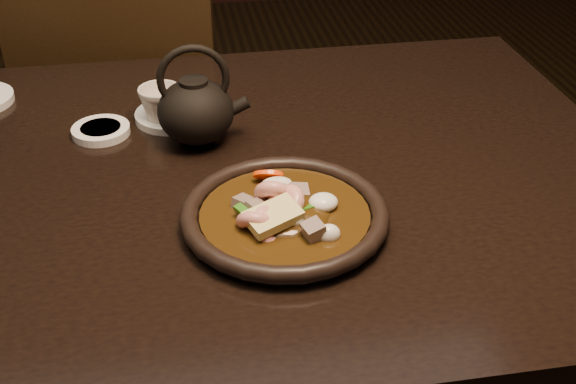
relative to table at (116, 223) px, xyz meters
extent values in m
cube|color=black|center=(0.00, 0.00, 0.06)|extent=(1.60, 0.90, 0.04)
cylinder|color=black|center=(0.72, 0.37, -0.32)|extent=(0.06, 0.06, 0.71)
cube|color=black|center=(0.01, 0.70, -0.21)|extent=(0.52, 0.52, 0.04)
cylinder|color=black|center=(0.22, 0.85, -0.45)|extent=(0.04, 0.04, 0.44)
cylinder|color=black|center=(0.16, 0.49, -0.45)|extent=(0.04, 0.04, 0.44)
cylinder|color=black|center=(-0.13, 0.91, -0.45)|extent=(0.04, 0.04, 0.44)
cylinder|color=black|center=(-0.19, 0.55, -0.45)|extent=(0.04, 0.04, 0.44)
cube|color=black|center=(-0.02, 0.50, 0.04)|extent=(0.43, 0.10, 0.47)
cylinder|color=black|center=(0.24, -0.15, 0.08)|extent=(0.26, 0.26, 0.01)
torus|color=black|center=(0.24, -0.15, 0.09)|extent=(0.28, 0.28, 0.02)
cylinder|color=#331F09|center=(0.24, -0.15, 0.09)|extent=(0.23, 0.23, 0.01)
ellipsoid|color=#331F09|center=(0.24, -0.15, 0.09)|extent=(0.13, 0.12, 0.04)
torus|color=#FAAE9E|center=(0.21, -0.19, 0.10)|extent=(0.08, 0.08, 0.05)
torus|color=#FAAE9E|center=(0.24, -0.15, 0.11)|extent=(0.07, 0.07, 0.05)
torus|color=#FAAE9E|center=(0.20, -0.17, 0.10)|extent=(0.07, 0.07, 0.06)
torus|color=#FAAE9E|center=(0.23, -0.13, 0.11)|extent=(0.07, 0.06, 0.06)
cube|color=gray|center=(0.19, -0.13, 0.10)|extent=(0.04, 0.04, 0.03)
cube|color=gray|center=(0.20, -0.15, 0.10)|extent=(0.04, 0.03, 0.03)
cube|color=gray|center=(0.23, -0.16, 0.10)|extent=(0.03, 0.03, 0.03)
cube|color=gray|center=(0.26, -0.11, 0.10)|extent=(0.03, 0.03, 0.03)
cube|color=gray|center=(0.26, -0.21, 0.11)|extent=(0.03, 0.03, 0.03)
cube|color=gray|center=(0.23, -0.15, 0.10)|extent=(0.04, 0.04, 0.02)
cylinder|color=#FE4208|center=(0.24, -0.15, 0.11)|extent=(0.05, 0.04, 0.03)
cylinder|color=#FE4208|center=(0.24, -0.11, 0.10)|extent=(0.03, 0.05, 0.04)
cylinder|color=#FE4208|center=(0.23, -0.07, 0.11)|extent=(0.05, 0.04, 0.04)
cylinder|color=#FE4208|center=(0.25, -0.14, 0.11)|extent=(0.03, 0.05, 0.04)
cylinder|color=#FE4208|center=(0.24, -0.14, 0.10)|extent=(0.05, 0.05, 0.04)
cube|color=#2F7015|center=(0.19, -0.13, 0.10)|extent=(0.04, 0.03, 0.02)
cube|color=#2F7015|center=(0.27, -0.15, 0.10)|extent=(0.04, 0.03, 0.01)
cube|color=#2F7015|center=(0.24, -0.16, 0.10)|extent=(0.03, 0.04, 0.02)
cube|color=#2F7015|center=(0.24, -0.15, 0.10)|extent=(0.02, 0.04, 0.03)
cube|color=#2F7015|center=(0.19, -0.16, 0.11)|extent=(0.03, 0.04, 0.01)
cube|color=#2F7015|center=(0.24, -0.17, 0.11)|extent=(0.04, 0.03, 0.03)
ellipsoid|color=white|center=(0.29, -0.15, 0.10)|extent=(0.04, 0.04, 0.02)
ellipsoid|color=white|center=(0.28, -0.21, 0.10)|extent=(0.03, 0.03, 0.03)
ellipsoid|color=white|center=(0.24, -0.09, 0.10)|extent=(0.04, 0.03, 0.02)
ellipsoid|color=white|center=(0.25, -0.18, 0.11)|extent=(0.03, 0.03, 0.02)
ellipsoid|color=white|center=(0.22, -0.16, 0.11)|extent=(0.03, 0.03, 0.02)
cube|color=#FEF498|center=(0.22, -0.18, 0.11)|extent=(0.08, 0.07, 0.03)
cylinder|color=white|center=(-0.02, 0.15, 0.08)|extent=(0.09, 0.09, 0.01)
cylinder|color=white|center=(0.10, 0.18, 0.08)|extent=(0.13, 0.13, 0.01)
imported|color=silver|center=(0.08, 0.17, 0.11)|extent=(0.09, 0.09, 0.07)
ellipsoid|color=black|center=(0.14, 0.09, 0.13)|extent=(0.12, 0.12, 0.10)
cylinder|color=black|center=(0.14, 0.09, 0.18)|extent=(0.04, 0.04, 0.02)
cylinder|color=black|center=(0.20, 0.09, 0.13)|extent=(0.05, 0.02, 0.04)
torus|color=black|center=(0.14, 0.09, 0.19)|extent=(0.11, 0.01, 0.11)
camera|label=1|loc=(0.11, -0.93, 0.64)|focal=45.00mm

